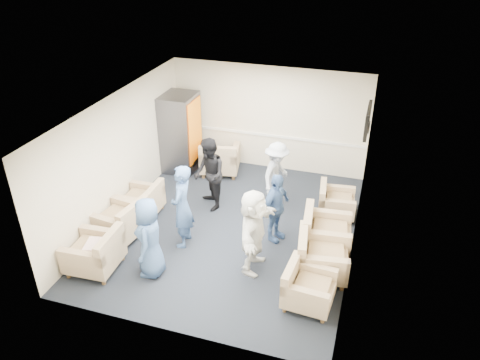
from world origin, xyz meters
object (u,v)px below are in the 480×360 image
(armchair_right_midnear, at_px, (319,258))
(person_mid_right, at_px, (275,208))
(armchair_left_mid, at_px, (122,222))
(armchair_right_near, at_px, (306,289))
(armchair_left_near, at_px, (97,254))
(person_mid_left, at_px, (182,206))
(armchair_right_midfar, at_px, (323,234))
(armchair_right_far, at_px, (334,203))
(person_back_left, at_px, (209,175))
(armchair_corner, at_px, (220,160))
(armchair_left_far, at_px, (143,202))
(person_front_right, at_px, (254,231))
(person_front_left, at_px, (149,238))
(vending_machine, at_px, (181,133))
(person_back_right, at_px, (276,174))

(armchair_right_midnear, distance_m, person_mid_right, 1.38)
(armchair_left_mid, relative_size, armchair_right_near, 1.18)
(armchair_left_mid, bearing_deg, armchair_left_near, 12.55)
(armchair_right_near, bearing_deg, armchair_right_midnear, -1.67)
(armchair_right_near, distance_m, person_mid_left, 2.86)
(armchair_right_midfar, relative_size, armchair_right_far, 1.18)
(armchair_right_midnear, relative_size, person_back_left, 0.61)
(person_mid_right, bearing_deg, armchair_corner, 62.78)
(armchair_right_near, xyz_separation_m, armchair_right_midfar, (0.05, 1.58, 0.05))
(armchair_right_near, distance_m, person_back_left, 3.59)
(armchair_right_far, bearing_deg, armchair_left_far, 100.78)
(armchair_corner, xyz_separation_m, person_mid_right, (2.02, -2.36, 0.36))
(armchair_right_near, bearing_deg, person_front_right, 64.16)
(armchair_right_near, xyz_separation_m, person_front_left, (-2.84, -0.04, 0.46))
(armchair_corner, bearing_deg, armchair_left_far, 56.37)
(person_front_right, bearing_deg, vending_machine, 41.58)
(armchair_left_far, distance_m, person_front_right, 3.03)
(vending_machine, height_order, person_front_right, vending_machine)
(armchair_left_far, relative_size, armchair_right_near, 0.96)
(armchair_left_far, distance_m, person_mid_right, 3.00)
(armchair_right_midfar, distance_m, person_mid_left, 2.81)
(armchair_left_far, relative_size, person_back_right, 0.54)
(armchair_right_near, distance_m, vending_machine, 5.68)
(person_front_left, bearing_deg, armchair_right_near, 77.59)
(armchair_left_mid, distance_m, armchair_right_midnear, 4.01)
(armchair_right_far, bearing_deg, armchair_left_mid, 111.52)
(armchair_left_far, height_order, armchair_right_midnear, armchair_right_midnear)
(armchair_corner, height_order, person_mid_left, person_mid_left)
(armchair_right_near, height_order, vending_machine, vending_machine)
(armchair_left_far, relative_size, armchair_right_midnear, 0.80)
(person_front_right, bearing_deg, armchair_left_far, 70.57)
(armchair_left_mid, height_order, person_front_left, person_front_left)
(person_front_right, bearing_deg, armchair_left_mid, 87.90)
(armchair_right_midfar, bearing_deg, armchair_right_midnear, 176.70)
(armchair_right_midfar, distance_m, person_mid_right, 1.06)
(armchair_right_near, distance_m, armchair_right_midfar, 1.58)
(armchair_left_mid, distance_m, person_mid_right, 3.13)
(armchair_left_mid, distance_m, person_mid_left, 1.39)
(armchair_right_midfar, bearing_deg, person_back_right, 36.76)
(armchair_corner, relative_size, person_mid_right, 0.75)
(person_front_left, bearing_deg, armchair_corner, 168.40)
(armchair_left_mid, bearing_deg, person_front_left, 61.11)
(armchair_right_near, bearing_deg, person_back_left, 51.92)
(armchair_right_midfar, relative_size, person_front_left, 0.64)
(person_front_left, bearing_deg, vending_machine, -177.33)
(armchair_corner, distance_m, person_back_left, 1.71)
(armchair_right_midfar, distance_m, person_back_left, 2.84)
(armchair_corner, distance_m, person_back_right, 2.03)
(armchair_left_near, distance_m, armchair_left_far, 1.94)
(person_back_right, xyz_separation_m, person_mid_right, (0.30, -1.34, -0.02))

